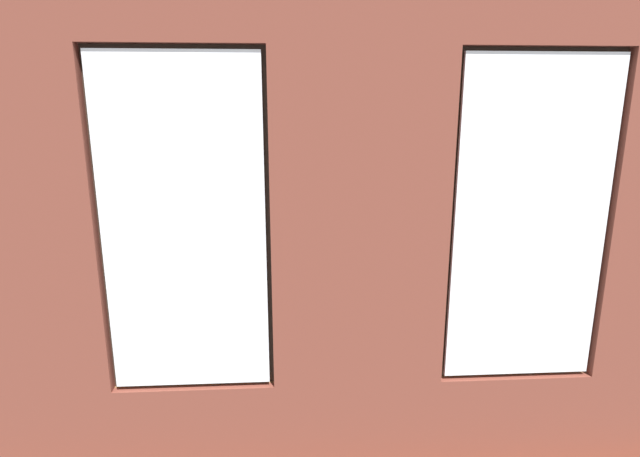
{
  "coord_description": "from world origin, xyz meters",
  "views": [
    {
      "loc": [
        0.44,
        5.94,
        2.51
      ],
      "look_at": [
        0.1,
        0.4,
        1.17
      ],
      "focal_mm": 28.0,
      "sensor_mm": 36.0,
      "label": 1
    }
  ],
  "objects_px": {
    "cup_ceramic": "(299,264)",
    "papasan_chair": "(321,239)",
    "table_plant_small": "(287,256)",
    "tv_flatscreen": "(97,250)",
    "candle_jar": "(326,260)",
    "media_console": "(102,298)",
    "coffee_table": "(299,271)",
    "couch_left": "(504,277)",
    "potted_plant_foreground_right": "(171,220)",
    "potted_plant_by_left_couch": "(441,249)",
    "potted_plant_corner_near_left": "(462,218)",
    "couch_by_window": "(266,383)",
    "remote_gray": "(269,270)"
  },
  "relations": [
    {
      "from": "cup_ceramic",
      "to": "papasan_chair",
      "type": "height_order",
      "value": "papasan_chair"
    },
    {
      "from": "couch_left",
      "to": "table_plant_small",
      "type": "distance_m",
      "value": 2.91
    },
    {
      "from": "potted_plant_corner_near_left",
      "to": "table_plant_small",
      "type": "bearing_deg",
      "value": 29.91
    },
    {
      "from": "potted_plant_foreground_right",
      "to": "cup_ceramic",
      "type": "bearing_deg",
      "value": 139.6
    },
    {
      "from": "potted_plant_foreground_right",
      "to": "remote_gray",
      "type": "bearing_deg",
      "value": 131.73
    },
    {
      "from": "coffee_table",
      "to": "candle_jar",
      "type": "xyz_separation_m",
      "value": [
        -0.37,
        -0.13,
        0.11
      ]
    },
    {
      "from": "couch_by_window",
      "to": "papasan_chair",
      "type": "xyz_separation_m",
      "value": [
        -0.71,
        -4.12,
        0.12
      ]
    },
    {
      "from": "couch_by_window",
      "to": "tv_flatscreen",
      "type": "xyz_separation_m",
      "value": [
        2.08,
        -2.16,
        0.54
      ]
    },
    {
      "from": "remote_gray",
      "to": "potted_plant_corner_near_left",
      "type": "xyz_separation_m",
      "value": [
        -3.25,
        -1.94,
        0.23
      ]
    },
    {
      "from": "coffee_table",
      "to": "table_plant_small",
      "type": "height_order",
      "value": "table_plant_small"
    },
    {
      "from": "coffee_table",
      "to": "tv_flatscreen",
      "type": "xyz_separation_m",
      "value": [
        2.41,
        0.58,
        0.51
      ]
    },
    {
      "from": "tv_flatscreen",
      "to": "media_console",
      "type": "bearing_deg",
      "value": 90.0
    },
    {
      "from": "papasan_chair",
      "to": "potted_plant_foreground_right",
      "type": "bearing_deg",
      "value": -9.13
    },
    {
      "from": "cup_ceramic",
      "to": "media_console",
      "type": "distance_m",
      "value": 2.49
    },
    {
      "from": "coffee_table",
      "to": "remote_gray",
      "type": "bearing_deg",
      "value": 15.71
    },
    {
      "from": "couch_by_window",
      "to": "candle_jar",
      "type": "distance_m",
      "value": 2.95
    },
    {
      "from": "papasan_chair",
      "to": "potted_plant_by_left_couch",
      "type": "bearing_deg",
      "value": 172.91
    },
    {
      "from": "couch_by_window",
      "to": "couch_left",
      "type": "bearing_deg",
      "value": -141.39
    },
    {
      "from": "coffee_table",
      "to": "media_console",
      "type": "xyz_separation_m",
      "value": [
        2.41,
        0.58,
        -0.09
      ]
    },
    {
      "from": "couch_left",
      "to": "tv_flatscreen",
      "type": "xyz_separation_m",
      "value": [
        5.11,
        0.26,
        0.54
      ]
    },
    {
      "from": "candle_jar",
      "to": "potted_plant_foreground_right",
      "type": "xyz_separation_m",
      "value": [
        2.47,
        -1.65,
        0.23
      ]
    },
    {
      "from": "candle_jar",
      "to": "papasan_chair",
      "type": "distance_m",
      "value": 1.25
    },
    {
      "from": "potted_plant_foreground_right",
      "to": "potted_plant_corner_near_left",
      "type": "height_order",
      "value": "potted_plant_foreground_right"
    },
    {
      "from": "remote_gray",
      "to": "media_console",
      "type": "xyz_separation_m",
      "value": [
        2.01,
        0.47,
        -0.16
      ]
    },
    {
      "from": "couch_by_window",
      "to": "table_plant_small",
      "type": "distance_m",
      "value": 2.84
    },
    {
      "from": "coffee_table",
      "to": "potted_plant_corner_near_left",
      "type": "distance_m",
      "value": 3.4
    },
    {
      "from": "candle_jar",
      "to": "table_plant_small",
      "type": "distance_m",
      "value": 0.54
    },
    {
      "from": "coffee_table",
      "to": "tv_flatscreen",
      "type": "bearing_deg",
      "value": 13.46
    },
    {
      "from": "couch_by_window",
      "to": "media_console",
      "type": "bearing_deg",
      "value": -46.02
    },
    {
      "from": "cup_ceramic",
      "to": "media_console",
      "type": "height_order",
      "value": "media_console"
    },
    {
      "from": "table_plant_small",
      "to": "coffee_table",
      "type": "bearing_deg",
      "value": 150.64
    },
    {
      "from": "coffee_table",
      "to": "cup_ceramic",
      "type": "relative_size",
      "value": 13.18
    },
    {
      "from": "media_console",
      "to": "potted_plant_by_left_couch",
      "type": "relative_size",
      "value": 2.49
    },
    {
      "from": "table_plant_small",
      "to": "tv_flatscreen",
      "type": "relative_size",
      "value": 0.26
    },
    {
      "from": "potted_plant_by_left_couch",
      "to": "potted_plant_corner_near_left",
      "type": "height_order",
      "value": "potted_plant_corner_near_left"
    },
    {
      "from": "potted_plant_foreground_right",
      "to": "potted_plant_corner_near_left",
      "type": "relative_size",
      "value": 1.29
    },
    {
      "from": "potted_plant_corner_near_left",
      "to": "cup_ceramic",
      "type": "bearing_deg",
      "value": 32.72
    },
    {
      "from": "couch_left",
      "to": "potted_plant_foreground_right",
      "type": "distance_m",
      "value": 5.25
    },
    {
      "from": "potted_plant_corner_near_left",
      "to": "candle_jar",
      "type": "bearing_deg",
      "value": 34.4
    },
    {
      "from": "candle_jar",
      "to": "media_console",
      "type": "xyz_separation_m",
      "value": [
        2.78,
        0.71,
        -0.21
      ]
    },
    {
      "from": "couch_left",
      "to": "potted_plant_foreground_right",
      "type": "bearing_deg",
      "value": -111.46
    },
    {
      "from": "couch_by_window",
      "to": "cup_ceramic",
      "type": "bearing_deg",
      "value": -96.86
    },
    {
      "from": "candle_jar",
      "to": "media_console",
      "type": "bearing_deg",
      "value": 14.36
    },
    {
      "from": "coffee_table",
      "to": "cup_ceramic",
      "type": "bearing_deg",
      "value": 180.0
    },
    {
      "from": "couch_by_window",
      "to": "potted_plant_foreground_right",
      "type": "relative_size",
      "value": 1.48
    },
    {
      "from": "table_plant_small",
      "to": "potted_plant_foreground_right",
      "type": "relative_size",
      "value": 0.2
    },
    {
      "from": "remote_gray",
      "to": "potted_plant_corner_near_left",
      "type": "distance_m",
      "value": 3.8
    },
    {
      "from": "coffee_table",
      "to": "potted_plant_foreground_right",
      "type": "bearing_deg",
      "value": -40.4
    },
    {
      "from": "potted_plant_by_left_couch",
      "to": "potted_plant_corner_near_left",
      "type": "distance_m",
      "value": 0.94
    },
    {
      "from": "coffee_table",
      "to": "tv_flatscreen",
      "type": "relative_size",
      "value": 1.38
    }
  ]
}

